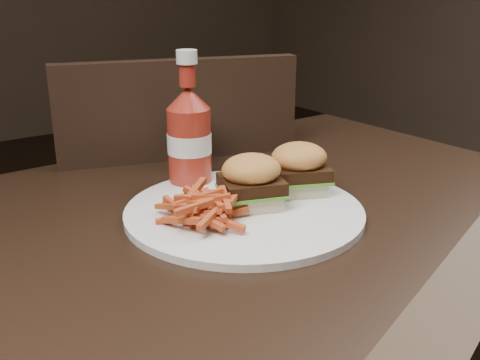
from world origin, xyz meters
TOP-DOWN VIEW (x-y plane):
  - dining_table at (0.00, 0.00)m, footprint 1.20×0.80m
  - chair_far at (0.18, 0.50)m, footprint 0.59×0.59m
  - plate at (0.05, 0.01)m, footprint 0.34×0.34m
  - sandwich_half_a at (0.06, 0.01)m, footprint 0.10×0.09m
  - sandwich_half_b at (0.15, 0.01)m, footprint 0.10×0.10m
  - fries_pile at (-0.02, 0.01)m, footprint 0.11×0.11m
  - ketchup_bottle at (0.05, 0.15)m, footprint 0.07×0.07m
  - tumbler at (0.10, 0.24)m, footprint 0.07×0.07m

SIDE VIEW (x-z plane):
  - chair_far at x=0.18m, z-range 0.41..0.45m
  - dining_table at x=0.00m, z-range 0.71..0.75m
  - plate at x=0.05m, z-range 0.75..0.76m
  - sandwich_half_a at x=0.06m, z-range 0.76..0.78m
  - sandwich_half_b at x=0.15m, z-range 0.76..0.78m
  - fries_pile at x=-0.02m, z-range 0.76..0.80m
  - tumbler at x=0.10m, z-range 0.76..0.85m
  - ketchup_bottle at x=0.05m, z-range 0.74..0.88m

